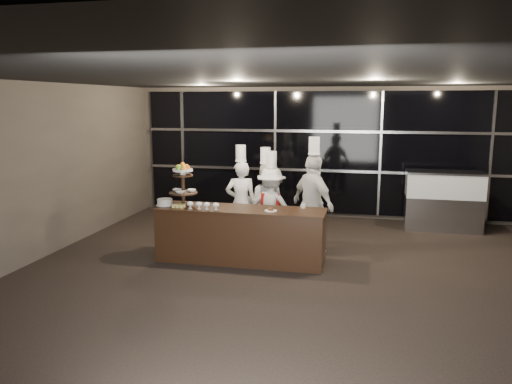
% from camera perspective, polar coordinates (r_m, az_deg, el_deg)
% --- Properties ---
extents(room, '(10.00, 10.00, 10.00)m').
position_cam_1_polar(room, '(6.74, 4.48, 0.26)').
color(room, black).
rests_on(room, ground).
extents(window_wall, '(8.60, 0.10, 2.80)m').
position_cam_1_polar(window_wall, '(11.60, 8.07, 4.44)').
color(window_wall, black).
rests_on(window_wall, ground).
extents(buffet_counter, '(2.84, 0.74, 0.92)m').
position_cam_1_polar(buffet_counter, '(8.41, -1.79, -4.90)').
color(buffet_counter, black).
rests_on(buffet_counter, ground).
extents(display_stand, '(0.48, 0.48, 0.74)m').
position_cam_1_polar(display_stand, '(8.53, -8.34, 1.22)').
color(display_stand, black).
rests_on(display_stand, buffet_counter).
extents(compotes, '(0.56, 0.11, 0.12)m').
position_cam_1_polar(compotes, '(8.24, -6.10, -1.43)').
color(compotes, silver).
rests_on(compotes, buffet_counter).
extents(layer_cake, '(0.30, 0.30, 0.11)m').
position_cam_1_polar(layer_cake, '(8.67, -10.38, -1.15)').
color(layer_cake, white).
rests_on(layer_cake, buffet_counter).
extents(pastry_squares, '(0.19, 0.13, 0.05)m').
position_cam_1_polar(pastry_squares, '(8.46, -8.82, -1.57)').
color(pastry_squares, '#EED474').
rests_on(pastry_squares, buffet_counter).
extents(small_plate, '(0.20, 0.20, 0.05)m').
position_cam_1_polar(small_plate, '(8.09, 1.69, -2.09)').
color(small_plate, white).
rests_on(small_plate, buffet_counter).
extents(chef_cup, '(0.08, 0.08, 0.07)m').
position_cam_1_polar(chef_cup, '(8.34, 5.42, -1.60)').
color(chef_cup, white).
rests_on(chef_cup, buffet_counter).
extents(display_case, '(1.55, 0.68, 1.24)m').
position_cam_1_polar(display_case, '(11.15, 20.64, -0.60)').
color(display_case, '#A5A5AA').
rests_on(display_case, ground).
extents(chef_a, '(0.67, 0.54, 1.88)m').
position_cam_1_polar(chef_a, '(9.34, -1.72, -1.09)').
color(chef_a, white).
rests_on(chef_a, ground).
extents(chef_b, '(0.77, 0.61, 1.83)m').
position_cam_1_polar(chef_b, '(9.48, 1.07, -1.18)').
color(chef_b, silver).
rests_on(chef_b, ground).
extents(chef_c, '(1.02, 0.67, 1.78)m').
position_cam_1_polar(chef_c, '(9.30, 1.76, -1.61)').
color(chef_c, silver).
rests_on(chef_c, ground).
extents(chef_d, '(1.04, 1.04, 2.07)m').
position_cam_1_polar(chef_d, '(8.82, 6.54, -1.32)').
color(chef_d, silver).
rests_on(chef_d, ground).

